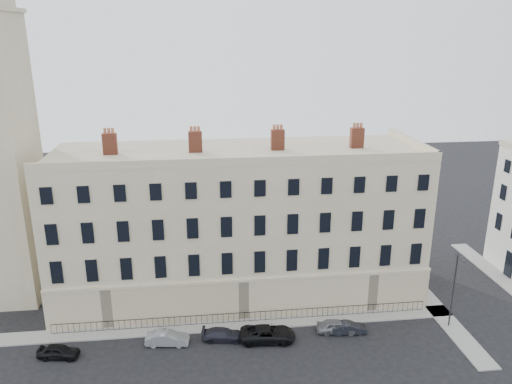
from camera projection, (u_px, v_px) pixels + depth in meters
ground at (321, 352)px, 42.49m from camera, size 160.00×160.00×0.00m
terrace at (238, 223)px, 50.85m from camera, size 36.22×12.22×17.00m
pavement_terrace at (202, 327)px, 46.08m from camera, size 48.00×2.00×0.12m
pavement_east_return at (425, 296)px, 51.49m from camera, size 2.00×24.00×0.12m
pavement_adjacent at (504, 281)px, 54.50m from camera, size 2.00×20.00×0.12m
railings at (244, 317)px, 46.76m from camera, size 35.00×0.04×0.96m
car_a at (58, 351)px, 41.66m from camera, size 3.63×1.91×1.18m
car_b at (167, 338)px, 43.42m from camera, size 3.86×1.71×1.23m
car_c at (223, 335)px, 44.06m from camera, size 3.91×2.04×1.08m
car_d at (268, 334)px, 43.94m from camera, size 5.05×2.63×1.36m
car_e at (337, 326)px, 45.16m from camera, size 3.76×1.83×1.24m
car_f at (349, 328)px, 45.08m from camera, size 3.30×1.29×1.07m
streetlamp at (454, 287)px, 44.91m from camera, size 0.41×1.60×7.44m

